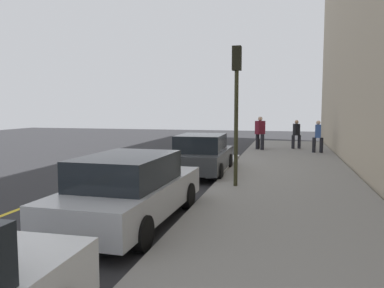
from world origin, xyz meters
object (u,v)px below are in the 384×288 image
pedestrian_burgundy_coat (260,132)px  traffic_light_pole (236,92)px  pedestrian_blue_coat (318,136)px  rolling_suitcase (258,144)px  pedestrian_black_coat (296,133)px  parked_car_silver (131,189)px  parked_car_charcoal (202,155)px

pedestrian_burgundy_coat → traffic_light_pole: 10.55m
pedestrian_blue_coat → rolling_suitcase: pedestrian_blue_coat is taller
pedestrian_black_coat → pedestrian_burgundy_coat: size_ratio=0.88×
rolling_suitcase → pedestrian_black_coat: bearing=-76.4°
parked_car_silver → rolling_suitcase: (14.78, -1.62, -0.33)m
pedestrian_black_coat → pedestrian_burgundy_coat: pedestrian_burgundy_coat is taller
pedestrian_blue_coat → pedestrian_black_coat: pedestrian_blue_coat is taller
pedestrian_blue_coat → pedestrian_black_coat: size_ratio=1.02×
pedestrian_black_coat → parked_car_silver: bearing=166.2°
traffic_light_pole → parked_car_charcoal: bearing=33.0°
pedestrian_blue_coat → pedestrian_black_coat: bearing=29.7°
parked_car_silver → traffic_light_pole: 4.79m
pedestrian_blue_coat → rolling_suitcase: (1.32, 3.19, -0.62)m
pedestrian_black_coat → pedestrian_burgundy_coat: bearing=117.2°
pedestrian_blue_coat → rolling_suitcase: bearing=67.6°
parked_car_charcoal → traffic_light_pole: traffic_light_pole is taller
pedestrian_blue_coat → pedestrian_burgundy_coat: size_ratio=0.91×
parked_car_charcoal → pedestrian_blue_coat: pedestrian_blue_coat is taller
pedestrian_blue_coat → pedestrian_burgundy_coat: (0.81, 3.05, 0.09)m
parked_car_charcoal → pedestrian_blue_coat: 8.54m
parked_car_charcoal → rolling_suitcase: 8.61m
traffic_light_pole → rolling_suitcase: bearing=0.7°
parked_car_silver → pedestrian_black_coat: 15.76m
rolling_suitcase → pedestrian_burgundy_coat: bearing=-164.2°
parked_car_silver → pedestrian_blue_coat: pedestrian_blue_coat is taller
pedestrian_burgundy_coat → rolling_suitcase: 0.88m
pedestrian_blue_coat → traffic_light_pole: size_ratio=0.41×
parked_car_silver → pedestrian_blue_coat: 14.30m
parked_car_charcoal → pedestrian_burgundy_coat: pedestrian_burgundy_coat is taller
traffic_light_pole → rolling_suitcase: 11.19m
parked_car_charcoal → traffic_light_pole: 3.63m
pedestrian_black_coat → rolling_suitcase: 2.28m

